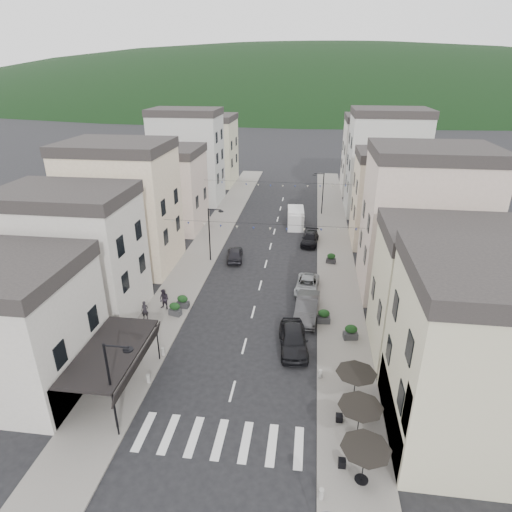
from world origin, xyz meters
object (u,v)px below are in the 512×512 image
(parked_car_a, at_px, (293,339))
(delivery_van, at_px, (296,217))
(parked_car_d, at_px, (310,239))
(pedestrian_b, at_px, (164,299))
(parked_car_b, at_px, (307,308))
(parked_car_c, at_px, (307,285))
(pedestrian_a, at_px, (145,310))
(parked_car_e, at_px, (235,254))

(parked_car_a, xyz_separation_m, delivery_van, (-1.13, 27.41, 0.37))
(parked_car_d, distance_m, pedestrian_b, 21.07)
(parked_car_b, height_order, parked_car_c, parked_car_b)
(parked_car_d, relative_size, delivery_van, 0.84)
(delivery_van, xyz_separation_m, pedestrian_a, (-11.35, -25.00, -0.30))
(parked_car_e, distance_m, pedestrian_a, 14.12)
(parked_car_a, xyz_separation_m, parked_car_b, (0.90, 4.71, 0.00))
(pedestrian_b, bearing_deg, parked_car_c, 38.46)
(parked_car_b, distance_m, parked_car_c, 4.60)
(parked_car_e, height_order, pedestrian_a, pedestrian_a)
(parked_car_d, height_order, pedestrian_a, pedestrian_a)
(delivery_van, height_order, pedestrian_b, delivery_van)
(parked_car_a, distance_m, delivery_van, 27.44)
(parked_car_c, height_order, delivery_van, delivery_van)
(parked_car_d, bearing_deg, pedestrian_b, -119.60)
(parked_car_d, relative_size, pedestrian_a, 2.79)
(parked_car_b, xyz_separation_m, pedestrian_a, (-13.37, -2.30, 0.07))
(parked_car_c, bearing_deg, parked_car_a, -90.69)
(parked_car_b, xyz_separation_m, delivery_van, (-2.02, 22.70, 0.37))
(parked_car_b, bearing_deg, parked_car_e, 131.03)
(parked_car_c, distance_m, delivery_van, 18.23)
(parked_car_a, bearing_deg, parked_car_c, 78.12)
(parked_car_d, bearing_deg, parked_car_e, -138.49)
(parked_car_a, height_order, delivery_van, delivery_van)
(parked_car_c, height_order, parked_car_e, parked_car_e)
(parked_car_c, relative_size, pedestrian_a, 2.81)
(parked_car_e, bearing_deg, pedestrian_a, 60.47)
(parked_car_d, bearing_deg, parked_car_b, -83.93)
(parked_car_a, height_order, parked_car_d, parked_car_a)
(parked_car_e, xyz_separation_m, pedestrian_a, (-5.26, -13.11, 0.22))
(parked_car_c, height_order, pedestrian_b, pedestrian_b)
(parked_car_e, bearing_deg, parked_car_a, 107.27)
(parked_car_c, relative_size, parked_car_d, 1.01)
(parked_car_d, xyz_separation_m, pedestrian_a, (-13.37, -18.88, 0.28))
(parked_car_e, height_order, delivery_van, delivery_van)
(parked_car_a, xyz_separation_m, parked_car_e, (-7.22, 15.52, -0.15))
(parked_car_b, distance_m, parked_car_e, 13.52)
(parked_car_e, height_order, pedestrian_b, pedestrian_b)
(parked_car_a, xyz_separation_m, pedestrian_a, (-12.47, 2.41, 0.07))
(parked_car_c, xyz_separation_m, pedestrian_b, (-12.20, -5.12, 0.42))
(parked_car_a, height_order, parked_car_c, parked_car_a)
(parked_car_b, height_order, pedestrian_b, pedestrian_b)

